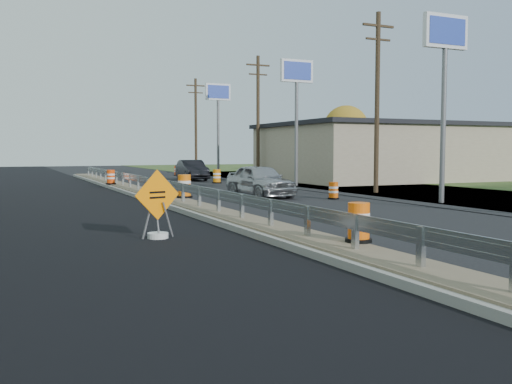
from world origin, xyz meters
name	(u,v)px	position (x,y,z in m)	size (l,w,h in m)	color
ground	(242,225)	(0.00, 0.00, 0.00)	(140.00, 140.00, 0.00)	black
milled_overlay	(57,203)	(-4.40, 10.00, 0.01)	(7.20, 120.00, 0.01)	black
median	(169,200)	(0.00, 8.00, 0.11)	(1.60, 55.00, 0.23)	gray
guardrail	(163,185)	(0.00, 9.00, 0.73)	(0.10, 46.15, 0.72)	silver
retail_building_near	(392,152)	(20.99, 20.00, 2.16)	(18.50, 12.50, 4.27)	tan
pylon_sign_south	(445,49)	(10.50, 3.00, 6.48)	(2.20, 0.30, 7.90)	slate
pylon_sign_mid	(297,83)	(10.50, 16.00, 6.48)	(2.20, 0.30, 7.90)	slate
pylon_sign_north	(218,101)	(10.50, 30.00, 6.48)	(2.20, 0.30, 7.90)	slate
utility_pole_smid	(377,99)	(11.50, 9.00, 4.93)	(1.90, 0.26, 9.40)	#473523
utility_pole_nmid	(258,115)	(11.50, 24.00, 4.93)	(1.90, 0.26, 9.40)	#473523
utility_pole_north	(196,124)	(11.50, 39.00, 4.93)	(1.90, 0.26, 9.40)	#473523
tree_far_yellow	(346,128)	(26.00, 34.00, 4.54)	(4.62, 4.62, 6.86)	#473523
caution_sign	(158,221)	(-3.00, -1.58, 0.45)	(1.24, 0.53, 1.77)	white
barrel_median_near	(359,223)	(0.55, -5.32, 0.65)	(0.60, 0.60, 0.87)	black
barrel_median_mid	(184,187)	(0.55, 7.59, 0.71)	(0.68, 0.68, 0.99)	black
barrel_median_far	(111,177)	(-0.55, 18.80, 0.64)	(0.59, 0.59, 0.86)	black
barrel_shoulder_near	(333,191)	(7.45, 6.72, 0.38)	(0.54, 0.54, 0.79)	black
barrel_shoulder_mid	(217,177)	(7.00, 20.96, 0.46)	(0.65, 0.65, 0.95)	black
barrel_shoulder_far	(177,171)	(7.91, 33.65, 0.42)	(0.59, 0.59, 0.87)	black
car_silver	(260,180)	(4.94, 9.39, 0.79)	(1.87, 4.65, 1.58)	#A7A7AB
car_dark_mid	(192,170)	(6.70, 25.54, 0.76)	(1.62, 4.64, 1.53)	black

